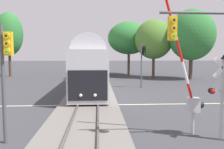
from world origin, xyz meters
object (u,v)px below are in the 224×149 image
commuter_train (93,61)px  oak_far_right (154,39)px  crossing_gate_near (191,92)px  crossing_signal_mast (223,88)px  traffic_signal_near_right (221,42)px  traffic_signal_far_side (143,58)px  elm_centre_background (129,38)px  pine_left_background (9,34)px  traffic_signal_median (6,65)px  maple_right_background (192,35)px

commuter_train → oak_far_right: (9.63, 3.09, 3.38)m
crossing_gate_near → oak_far_right: size_ratio=0.72×
crossing_signal_mast → traffic_signal_near_right: (-0.36, -0.34, 2.03)m
commuter_train → traffic_signal_far_side: (5.78, -7.97, 0.59)m
oak_far_right → traffic_signal_far_side: bearing=-109.2°
oak_far_right → elm_centre_background: bearing=125.3°
elm_centre_background → pine_left_background: size_ratio=0.89×
traffic_signal_median → oak_far_right: size_ratio=0.55×
crossing_gate_near → traffic_signal_median: (-8.37, -0.66, 1.35)m
maple_right_background → pine_left_background: (-28.95, 5.81, 0.44)m
crossing_signal_mast → traffic_signal_near_right: bearing=-136.4°
crossing_signal_mast → pine_left_background: size_ratio=0.36×
elm_centre_background → pine_left_background: 20.51m
commuter_train → traffic_signal_near_right: (5.95, -24.69, 1.62)m
maple_right_background → elm_centre_background: maple_right_background is taller
commuter_train → elm_centre_background: bearing=51.7°
traffic_signal_median → elm_centre_background: size_ratio=0.54×
elm_centre_background → traffic_signal_far_side: bearing=-91.6°
traffic_signal_median → crossing_gate_near: bearing=4.5°
pine_left_background → crossing_signal_mast: bearing=-56.2°
traffic_signal_near_right → maple_right_background: maple_right_background is taller
traffic_signal_median → elm_centre_background: (9.44, 32.10, 3.21)m
maple_right_background → pine_left_background: bearing=168.7°
crossing_signal_mast → maple_right_background: bearing=71.2°
maple_right_background → pine_left_background: size_ratio=0.98×
traffic_signal_near_right → maple_right_background: 26.73m
crossing_gate_near → crossing_signal_mast: (1.15, -0.80, 0.28)m
crossing_signal_mast → traffic_signal_far_side: traffic_signal_far_side is taller
pine_left_background → commuter_train: bearing=-23.8°
commuter_train → pine_left_background: bearing=156.2°
crossing_signal_mast → traffic_signal_near_right: 2.09m
maple_right_background → traffic_signal_near_right: bearing=-109.3°
crossing_gate_near → crossing_signal_mast: crossing_gate_near is taller
oak_far_right → pine_left_background: bearing=172.4°
traffic_signal_near_right → traffic_signal_median: bearing=177.0°
oak_far_right → commuter_train: bearing=-162.2°
traffic_signal_far_side → oak_far_right: bearing=70.8°
traffic_signal_median → oak_far_right: 30.29m
traffic_signal_far_side → traffic_signal_near_right: traffic_signal_near_right is taller
traffic_signal_near_right → elm_centre_background: elm_centre_background is taller
crossing_gate_near → crossing_signal_mast: bearing=-34.9°
traffic_signal_far_side → pine_left_background: pine_left_background is taller
crossing_signal_mast → traffic_signal_far_side: (-0.53, 16.38, 1.01)m
crossing_gate_near → pine_left_background: size_ratio=0.62×
crossing_signal_mast → traffic_signal_far_side: bearing=91.8°
elm_centre_background → oak_far_right: bearing=-54.7°
crossing_gate_near → traffic_signal_median: size_ratio=1.31×
crossing_signal_mast → traffic_signal_median: bearing=179.1°
commuter_train → pine_left_background: size_ratio=3.65×
traffic_signal_far_side → oak_far_right: size_ratio=0.54×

